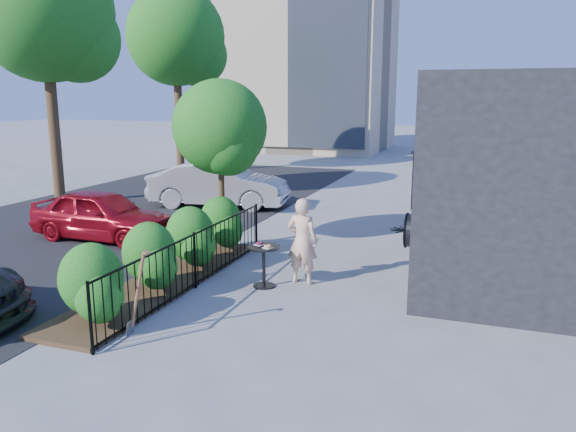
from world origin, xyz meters
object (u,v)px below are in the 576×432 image
at_px(street_tree_near, 45,21).
at_px(woman, 302,241).
at_px(cafe_table, 264,259).
at_px(car_red, 102,215).
at_px(shovel, 136,298).
at_px(street_tree_far, 177,43).
at_px(car_silver, 219,184).
at_px(patio_tree, 222,133).

height_order(street_tree_near, woman, street_tree_near).
relative_size(cafe_table, car_red, 0.23).
bearing_deg(shovel, car_red, 132.16).
xyz_separation_m(street_tree_far, shovel, (8.68, -16.20, -5.30)).
height_order(shovel, car_silver, car_silver).
height_order(street_tree_near, street_tree_far, same).
distance_m(street_tree_far, shovel, 19.13).
bearing_deg(woman, street_tree_far, -49.23).
height_order(patio_tree, car_red, patio_tree).
bearing_deg(woman, street_tree_near, -23.44).
xyz_separation_m(street_tree_near, woman, (10.26, -4.98, -5.07)).
distance_m(street_tree_near, car_silver, 7.51).
distance_m(street_tree_near, cafe_table, 12.30).
xyz_separation_m(shovel, car_silver, (-3.41, 9.58, 0.13)).
distance_m(woman, car_red, 6.07).
height_order(street_tree_near, shovel, street_tree_near).
distance_m(shovel, car_red, 6.40).
distance_m(woman, shovel, 3.59).
relative_size(street_tree_near, car_silver, 1.83).
bearing_deg(woman, patio_tree, -32.34).
bearing_deg(shovel, car_silver, 109.61).
relative_size(patio_tree, street_tree_far, 0.48).
distance_m(patio_tree, woman, 3.66).
bearing_deg(woman, cafe_table, 39.19).
relative_size(street_tree_far, car_red, 2.20).
bearing_deg(street_tree_near, car_red, -38.23).
relative_size(patio_tree, car_silver, 0.87).
relative_size(cafe_table, shovel, 0.61).
height_order(street_tree_far, car_red, street_tree_far).
xyz_separation_m(street_tree_far, woman, (10.26, -12.98, -5.07)).
relative_size(street_tree_far, shovel, 5.88).
height_order(patio_tree, car_silver, patio_tree).
bearing_deg(car_silver, patio_tree, -161.20).
relative_size(street_tree_far, cafe_table, 9.63).
bearing_deg(cafe_table, woman, 36.75).
xyz_separation_m(patio_tree, street_tree_near, (-7.70, 3.20, 3.15)).
xyz_separation_m(woman, car_red, (-5.87, 1.52, -0.21)).
bearing_deg(patio_tree, woman, -34.78).
distance_m(street_tree_far, car_red, 13.35).
bearing_deg(patio_tree, cafe_table, -49.14).
distance_m(patio_tree, cafe_table, 3.69).
distance_m(street_tree_far, woman, 17.30).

